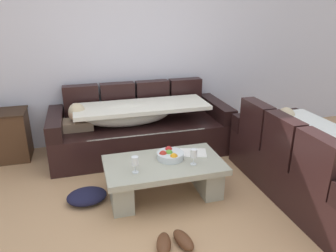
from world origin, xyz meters
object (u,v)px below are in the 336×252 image
object	(u,v)px
open_magazine	(193,153)
fruit_bowl	(170,155)
pair_of_shoes	(174,242)
couch_near_window	(308,163)
coffee_table	(164,174)
couch_along_wall	(138,128)
wine_glass_near_left	(135,162)
wine_glass_near_right	(194,154)
crumpled_garment	(87,196)

from	to	relation	value
open_magazine	fruit_bowl	bearing A→B (deg)	-150.72
fruit_bowl	pair_of_shoes	size ratio (longest dim) A/B	0.79
couch_near_window	pair_of_shoes	world-z (taller)	couch_near_window
couch_near_window	coffee_table	distance (m)	1.51
couch_along_wall	pair_of_shoes	xyz separation A→B (m)	(-0.08, -1.91, -0.29)
open_magazine	couch_along_wall	bearing A→B (deg)	129.14
coffee_table	wine_glass_near_left	distance (m)	0.43
couch_along_wall	pair_of_shoes	size ratio (longest dim) A/B	6.58
wine_glass_near_left	open_magazine	bearing A→B (deg)	20.14
coffee_table	open_magazine	distance (m)	0.41
wine_glass_near_right	pair_of_shoes	size ratio (longest dim) A/B	0.47
couch_near_window	wine_glass_near_left	size ratio (longest dim) A/B	11.14
coffee_table	open_magazine	bearing A→B (deg)	18.45
wine_glass_near_right	wine_glass_near_left	bearing A→B (deg)	-179.57
wine_glass_near_left	pair_of_shoes	distance (m)	0.81
wine_glass_near_right	crumpled_garment	xyz separation A→B (m)	(-1.06, 0.21, -0.44)
couch_along_wall	wine_glass_near_right	bearing A→B (deg)	-75.84
couch_along_wall	fruit_bowl	xyz separation A→B (m)	(0.13, -1.08, 0.09)
wine_glass_near_left	crumpled_garment	xyz separation A→B (m)	(-0.47, 0.22, -0.44)
fruit_bowl	coffee_table	bearing A→B (deg)	-142.55
coffee_table	wine_glass_near_left	world-z (taller)	wine_glass_near_left
couch_along_wall	couch_near_window	size ratio (longest dim) A/B	1.26
couch_along_wall	coffee_table	bearing A→B (deg)	-87.65
wine_glass_near_right	open_magazine	world-z (taller)	wine_glass_near_right
wine_glass_near_right	couch_near_window	bearing A→B (deg)	-10.38
coffee_table	open_magazine	world-z (taller)	open_magazine
couch_near_window	wine_glass_near_left	bearing A→B (deg)	83.15
wine_glass_near_left	open_magazine	world-z (taller)	wine_glass_near_left
pair_of_shoes	couch_along_wall	bearing A→B (deg)	87.55
couch_near_window	fruit_bowl	bearing A→B (deg)	73.77
pair_of_shoes	crumpled_garment	world-z (taller)	crumpled_garment
couch_along_wall	coffee_table	world-z (taller)	couch_along_wall
wine_glass_near_left	open_magazine	distance (m)	0.73
wine_glass_near_left	pair_of_shoes	xyz separation A→B (m)	(0.19, -0.64, -0.45)
coffee_table	wine_glass_near_right	bearing A→B (deg)	-24.53
pair_of_shoes	fruit_bowl	bearing A→B (deg)	75.98
wine_glass_near_right	crumpled_garment	bearing A→B (deg)	168.55
fruit_bowl	wine_glass_near_right	xyz separation A→B (m)	(0.19, -0.18, 0.07)
couch_near_window	pair_of_shoes	xyz separation A→B (m)	(-1.59, -0.43, -0.29)
coffee_table	wine_glass_near_left	bearing A→B (deg)	-158.00
fruit_bowl	wine_glass_near_right	distance (m)	0.28
coffee_table	wine_glass_near_right	xyz separation A→B (m)	(0.27, -0.12, 0.26)
wine_glass_near_left	coffee_table	bearing A→B (deg)	22.00
open_magazine	pair_of_shoes	bearing A→B (deg)	-101.24
couch_along_wall	coffee_table	distance (m)	1.14
pair_of_shoes	wine_glass_near_left	bearing A→B (deg)	106.40
open_magazine	wine_glass_near_left	bearing A→B (deg)	-142.45
couch_near_window	wine_glass_near_right	xyz separation A→B (m)	(-1.19, 0.22, 0.16)
couch_along_wall	open_magazine	size ratio (longest dim) A/B	8.31
open_magazine	couch_near_window	bearing A→B (deg)	-5.24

